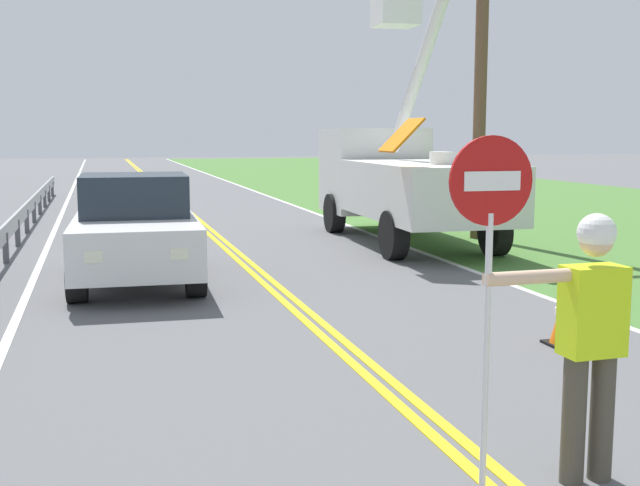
{
  "coord_description": "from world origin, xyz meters",
  "views": [
    {
      "loc": [
        -2.53,
        0.0,
        2.34
      ],
      "look_at": [
        -0.31,
        7.97,
        1.2
      ],
      "focal_mm": 44.69,
      "sensor_mm": 36.0,
      "label": 1
    }
  ],
  "objects_px": {
    "flagger_worker": "(591,331)",
    "oncoming_sedan_nearest": "(135,230)",
    "stop_sign_paddle": "(490,236)",
    "utility_pole_near": "(482,27)",
    "traffic_cone_lead": "(566,316)",
    "utility_bucket_truck": "(400,176)"
  },
  "relations": [
    {
      "from": "flagger_worker",
      "to": "oncoming_sedan_nearest",
      "type": "xyz_separation_m",
      "value": [
        -2.58,
        8.24,
        -0.21
      ]
    },
    {
      "from": "stop_sign_paddle",
      "to": "utility_pole_near",
      "type": "bearing_deg",
      "value": 63.57
    },
    {
      "from": "stop_sign_paddle",
      "to": "traffic_cone_lead",
      "type": "height_order",
      "value": "stop_sign_paddle"
    },
    {
      "from": "flagger_worker",
      "to": "oncoming_sedan_nearest",
      "type": "distance_m",
      "value": 8.63
    },
    {
      "from": "oncoming_sedan_nearest",
      "to": "utility_bucket_truck",
      "type": "bearing_deg",
      "value": 31.76
    },
    {
      "from": "flagger_worker",
      "to": "stop_sign_paddle",
      "type": "height_order",
      "value": "stop_sign_paddle"
    },
    {
      "from": "stop_sign_paddle",
      "to": "oncoming_sedan_nearest",
      "type": "bearing_deg",
      "value": 102.34
    },
    {
      "from": "stop_sign_paddle",
      "to": "traffic_cone_lead",
      "type": "xyz_separation_m",
      "value": [
        2.61,
        3.12,
        -1.37
      ]
    },
    {
      "from": "utility_pole_near",
      "to": "oncoming_sedan_nearest",
      "type": "bearing_deg",
      "value": -155.65
    },
    {
      "from": "oncoming_sedan_nearest",
      "to": "traffic_cone_lead",
      "type": "distance_m",
      "value": 6.79
    },
    {
      "from": "flagger_worker",
      "to": "utility_pole_near",
      "type": "height_order",
      "value": "utility_pole_near"
    },
    {
      "from": "oncoming_sedan_nearest",
      "to": "traffic_cone_lead",
      "type": "bearing_deg",
      "value": -49.33
    },
    {
      "from": "flagger_worker",
      "to": "utility_pole_near",
      "type": "xyz_separation_m",
      "value": [
        5.05,
        11.69,
        3.6
      ]
    },
    {
      "from": "utility_bucket_truck",
      "to": "utility_pole_near",
      "type": "bearing_deg",
      "value": -5.37
    },
    {
      "from": "stop_sign_paddle",
      "to": "utility_bucket_truck",
      "type": "distance_m",
      "value": 12.55
    },
    {
      "from": "flagger_worker",
      "to": "utility_pole_near",
      "type": "bearing_deg",
      "value": 66.63
    },
    {
      "from": "flagger_worker",
      "to": "traffic_cone_lead",
      "type": "height_order",
      "value": "flagger_worker"
    },
    {
      "from": "stop_sign_paddle",
      "to": "oncoming_sedan_nearest",
      "type": "height_order",
      "value": "stop_sign_paddle"
    },
    {
      "from": "stop_sign_paddle",
      "to": "utility_bucket_truck",
      "type": "bearing_deg",
      "value": 71.21
    },
    {
      "from": "flagger_worker",
      "to": "utility_bucket_truck",
      "type": "height_order",
      "value": "utility_bucket_truck"
    },
    {
      "from": "flagger_worker",
      "to": "utility_bucket_truck",
      "type": "distance_m",
      "value": 12.31
    },
    {
      "from": "stop_sign_paddle",
      "to": "oncoming_sedan_nearest",
      "type": "distance_m",
      "value": 8.5
    }
  ]
}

